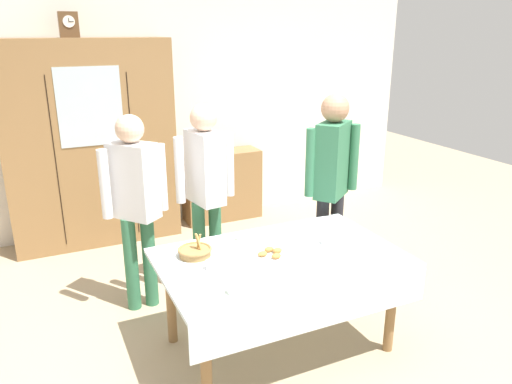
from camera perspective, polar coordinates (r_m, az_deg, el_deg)
name	(u,v)px	position (r m, az deg, el deg)	size (l,w,h in m)	color
ground_plane	(267,331)	(3.99, 1.26, -15.73)	(12.00, 12.00, 0.00)	tan
back_wall	(166,109)	(5.86, -10.31, 9.38)	(6.40, 0.10, 2.70)	silver
dining_table	(282,270)	(3.48, 3.07, -9.01)	(1.67, 1.05, 0.73)	olive
wall_cabinet	(92,145)	(5.47, -18.49, 5.18)	(1.71, 0.46, 2.15)	olive
mantel_clock	(69,25)	(5.33, -20.86, 17.65)	(0.18, 0.11, 0.24)	brown
bookshelf_low	(222,185)	(6.02, -3.96, 0.77)	(0.93, 0.35, 0.84)	olive
book_stack	(221,146)	(5.89, -4.07, 5.33)	(0.15, 0.21, 0.14)	#664C7A
tea_cup_far_right	(211,266)	(3.28, -5.20, -8.53)	(0.13, 0.13, 0.06)	white
tea_cup_far_left	(327,241)	(3.66, 8.19, -5.65)	(0.13, 0.13, 0.06)	white
tea_cup_back_edge	(234,290)	(2.99, -2.58, -11.26)	(0.13, 0.13, 0.06)	silver
tea_cup_front_edge	(241,237)	(3.69, -1.70, -5.25)	(0.13, 0.13, 0.06)	silver
bread_basket	(195,251)	(3.48, -7.07, -6.82)	(0.24, 0.24, 0.16)	#9E7542
pastry_plate	(271,255)	(3.45, 1.76, -7.26)	(0.28, 0.28, 0.05)	white
spoon_back_edge	(353,253)	(3.57, 11.11, -6.93)	(0.12, 0.02, 0.01)	silver
spoon_center	(300,235)	(3.81, 5.15, -4.97)	(0.12, 0.02, 0.01)	silver
spoon_front_edge	(347,268)	(3.35, 10.45, -8.64)	(0.12, 0.02, 0.01)	silver
person_beside_shelf	(332,173)	(4.27, 8.77, 2.17)	(0.52, 0.38, 1.73)	#232328
person_behind_table_left	(205,181)	(4.19, -5.87, 1.30)	(0.52, 0.39, 1.66)	#33704C
person_by_cabinet	(135,195)	(3.99, -13.82, -0.36)	(0.52, 0.41, 1.63)	#33704C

